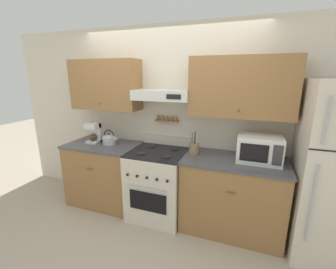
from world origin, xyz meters
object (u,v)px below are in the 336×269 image
(coffee_maker, at_px, (95,132))
(utensil_crock, at_px, (194,148))
(tea_kettle, at_px, (109,139))
(stove_range, at_px, (159,183))
(microwave, at_px, (259,149))

(coffee_maker, bearing_deg, utensil_crock, -0.93)
(coffee_maker, bearing_deg, tea_kettle, -5.25)
(stove_range, bearing_deg, tea_kettle, 176.10)
(microwave, bearing_deg, coffee_maker, 179.83)
(stove_range, height_order, coffee_maker, coffee_maker)
(coffee_maker, height_order, utensil_crock, utensil_crock)
(stove_range, height_order, tea_kettle, tea_kettle)
(microwave, bearing_deg, utensil_crock, -178.65)
(coffee_maker, bearing_deg, stove_range, -4.25)
(microwave, bearing_deg, stove_range, -176.66)
(microwave, distance_m, utensil_crock, 0.76)
(tea_kettle, distance_m, coffee_maker, 0.28)
(coffee_maker, distance_m, microwave, 2.28)
(stove_range, relative_size, microwave, 2.17)
(tea_kettle, bearing_deg, stove_range, -3.90)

